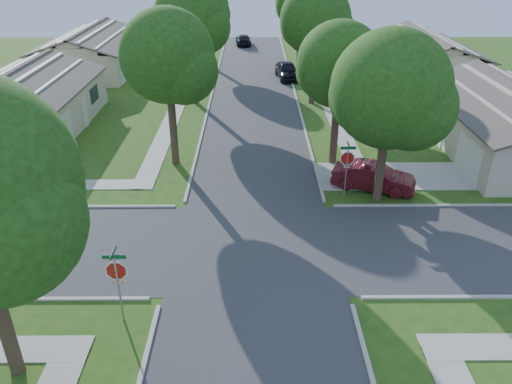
{
  "coord_description": "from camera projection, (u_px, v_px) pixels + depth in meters",
  "views": [
    {
      "loc": [
        -0.08,
        -18.4,
        12.24
      ],
      "look_at": [
        0.06,
        2.11,
        1.6
      ],
      "focal_mm": 35.0,
      "sensor_mm": 36.0,
      "label": 1
    }
  ],
  "objects": [
    {
      "name": "car_driveway",
      "position": [
        374.0,
        177.0,
        26.56
      ],
      "size": [
        4.61,
        2.96,
        1.44
      ],
      "primitive_type": "imported",
      "rotation": [
        0.0,
        0.0,
        1.21
      ],
      "color": "#56111A",
      "rests_on": "ground"
    },
    {
      "name": "sidewalk_ne",
      "position": [
        321.0,
        86.0,
        45.08
      ],
      "size": [
        1.2,
        40.0,
        0.04
      ],
      "primitive_type": "cube",
      "color": "#9E9B91",
      "rests_on": "ground"
    },
    {
      "name": "driveway",
      "position": [
        393.0,
        176.0,
        28.31
      ],
      "size": [
        8.8,
        3.6,
        0.05
      ],
      "primitive_type": "cube",
      "color": "#9E9B91",
      "rests_on": "ground"
    },
    {
      "name": "stop_sign_ne",
      "position": [
        347.0,
        161.0,
        25.24
      ],
      "size": [
        1.05,
        0.8,
        2.98
      ],
      "color": "gray",
      "rests_on": "ground"
    },
    {
      "name": "tree_e_near",
      "position": [
        340.0,
        69.0,
        27.4
      ],
      "size": [
        4.97,
        4.8,
        8.28
      ],
      "color": "#38281C",
      "rests_on": "ground"
    },
    {
      "name": "tree_w_mid",
      "position": [
        192.0,
        20.0,
        37.6
      ],
      "size": [
        5.8,
        5.6,
        9.56
      ],
      "color": "#38281C",
      "rests_on": "ground"
    },
    {
      "name": "house_nw_near",
      "position": [
        23.0,
        108.0,
        34.49
      ],
      "size": [
        8.42,
        13.6,
        4.23
      ],
      "color": "#C4B29B",
      "rests_on": "ground"
    },
    {
      "name": "tree_ne_corner",
      "position": [
        391.0,
        95.0,
        23.17
      ],
      "size": [
        5.8,
        5.6,
        8.66
      ],
      "color": "#38281C",
      "rests_on": "ground"
    },
    {
      "name": "tree_w_far",
      "position": [
        206.0,
        10.0,
        49.6
      ],
      "size": [
        4.76,
        4.6,
        8.04
      ],
      "color": "#38281C",
      "rests_on": "ground"
    },
    {
      "name": "sidewalk_nw",
      "position": [
        186.0,
        86.0,
        45.01
      ],
      "size": [
        1.2,
        40.0,
        0.04
      ],
      "primitive_type": "cube",
      "color": "#9E9B91",
      "rests_on": "ground"
    },
    {
      "name": "ground",
      "position": [
        255.0,
        246.0,
        21.97
      ],
      "size": [
        100.0,
        100.0,
        0.0
      ],
      "primitive_type": "plane",
      "color": "#264E15",
      "rests_on": "ground"
    },
    {
      "name": "tree_w_near",
      "position": [
        169.0,
        60.0,
        27.12
      ],
      "size": [
        5.38,
        5.2,
        8.97
      ],
      "color": "#38281C",
      "rests_on": "ground"
    },
    {
      "name": "road_ns",
      "position": [
        255.0,
        246.0,
        21.97
      ],
      "size": [
        7.0,
        100.0,
        0.02
      ],
      "primitive_type": "cube",
      "color": "#333335",
      "rests_on": "ground"
    },
    {
      "name": "house_nw_far",
      "position": [
        93.0,
        55.0,
        49.58
      ],
      "size": [
        8.42,
        13.6,
        4.23
      ],
      "color": "#C4B29B",
      "rests_on": "ground"
    },
    {
      "name": "house_ne_far",
      "position": [
        422.0,
        61.0,
        47.12
      ],
      "size": [
        8.42,
        13.6,
        4.23
      ],
      "color": "#C4B29B",
      "rests_on": "ground"
    },
    {
      "name": "house_ne_near",
      "position": [
        510.0,
        127.0,
        31.14
      ],
      "size": [
        8.42,
        13.6,
        4.23
      ],
      "color": "#C4B29B",
      "rests_on": "ground"
    },
    {
      "name": "tree_e_mid",
      "position": [
        316.0,
        23.0,
        37.77
      ],
      "size": [
        5.59,
        5.4,
        9.21
      ],
      "color": "#38281C",
      "rests_on": "ground"
    },
    {
      "name": "stop_sign_sw",
      "position": [
        117.0,
        274.0,
        16.84
      ],
      "size": [
        1.05,
        0.8,
        2.98
      ],
      "color": "gray",
      "rests_on": "ground"
    },
    {
      "name": "car_curb_east",
      "position": [
        287.0,
        70.0,
        47.06
      ],
      "size": [
        2.4,
        4.78,
        1.56
      ],
      "primitive_type": "imported",
      "rotation": [
        0.0,
        0.0,
        0.12
      ],
      "color": "black",
      "rests_on": "ground"
    },
    {
      "name": "tree_e_far",
      "position": [
        301.0,
        5.0,
        49.44
      ],
      "size": [
        5.17,
        5.0,
        8.72
      ],
      "color": "#38281C",
      "rests_on": "ground"
    },
    {
      "name": "car_curb_west",
      "position": [
        243.0,
        40.0,
        61.48
      ],
      "size": [
        2.06,
        4.45,
        1.26
      ],
      "primitive_type": "imported",
      "rotation": [
        0.0,
        0.0,
        3.21
      ],
      "color": "black",
      "rests_on": "ground"
    }
  ]
}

